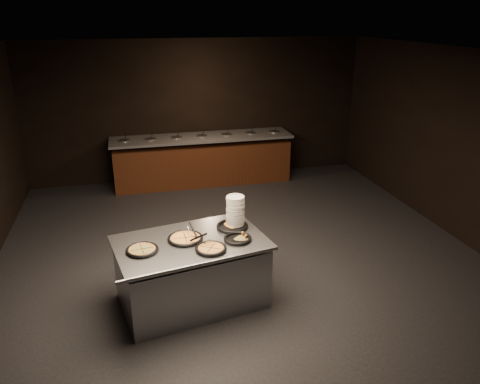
{
  "coord_description": "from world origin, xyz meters",
  "views": [
    {
      "loc": [
        -1.47,
        -5.68,
        3.38
      ],
      "look_at": [
        0.0,
        0.3,
        1.0
      ],
      "focal_mm": 35.0,
      "sensor_mm": 36.0,
      "label": 1
    }
  ],
  "objects_px": {
    "plate_stack": "(235,211)",
    "pan_cheese_whole": "(185,238)",
    "pan_veggie_whole": "(142,250)",
    "serving_counter": "(192,273)"
  },
  "relations": [
    {
      "from": "plate_stack",
      "to": "pan_cheese_whole",
      "type": "relative_size",
      "value": 0.91
    },
    {
      "from": "serving_counter",
      "to": "plate_stack",
      "type": "xyz_separation_m",
      "value": [
        0.63,
        0.32,
        0.63
      ]
    },
    {
      "from": "plate_stack",
      "to": "pan_cheese_whole",
      "type": "height_order",
      "value": "plate_stack"
    },
    {
      "from": "serving_counter",
      "to": "pan_veggie_whole",
      "type": "xyz_separation_m",
      "value": [
        -0.57,
        -0.12,
        0.46
      ]
    },
    {
      "from": "plate_stack",
      "to": "pan_veggie_whole",
      "type": "bearing_deg",
      "value": -159.96
    },
    {
      "from": "pan_veggie_whole",
      "to": "pan_cheese_whole",
      "type": "bearing_deg",
      "value": 18.16
    },
    {
      "from": "pan_veggie_whole",
      "to": "plate_stack",
      "type": "bearing_deg",
      "value": 20.04
    },
    {
      "from": "pan_veggie_whole",
      "to": "pan_cheese_whole",
      "type": "height_order",
      "value": "same"
    },
    {
      "from": "serving_counter",
      "to": "pan_veggie_whole",
      "type": "height_order",
      "value": "pan_veggie_whole"
    },
    {
      "from": "serving_counter",
      "to": "pan_veggie_whole",
      "type": "bearing_deg",
      "value": -178.63
    }
  ]
}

